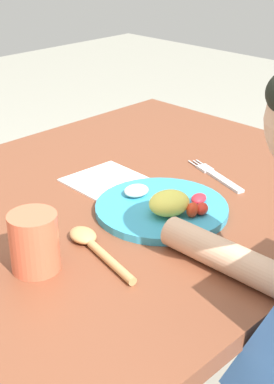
% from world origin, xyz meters
% --- Properties ---
extents(dining_table, '(1.18, 0.85, 0.69)m').
position_xyz_m(dining_table, '(0.00, 0.00, 0.56)').
color(dining_table, brown).
rests_on(dining_table, ground_plane).
extents(plate, '(0.26, 0.26, 0.06)m').
position_xyz_m(plate, '(0.05, -0.11, 0.70)').
color(plate, teal).
rests_on(plate, dining_table).
extents(fork, '(0.08, 0.18, 0.01)m').
position_xyz_m(fork, '(0.26, -0.09, 0.69)').
color(fork, silver).
rests_on(fork, dining_table).
extents(spoon, '(0.07, 0.20, 0.02)m').
position_xyz_m(spoon, '(-0.13, -0.11, 0.70)').
color(spoon, tan).
rests_on(spoon, dining_table).
extents(drinking_cup, '(0.08, 0.08, 0.10)m').
position_xyz_m(drinking_cup, '(-0.23, -0.09, 0.74)').
color(drinking_cup, '#DE6342').
rests_on(drinking_cup, dining_table).
extents(napkin, '(0.16, 0.16, 0.00)m').
position_xyz_m(napkin, '(0.07, 0.07, 0.69)').
color(napkin, white).
rests_on(napkin, dining_table).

